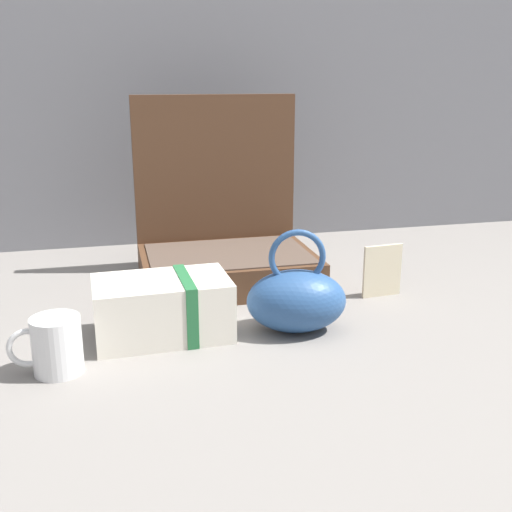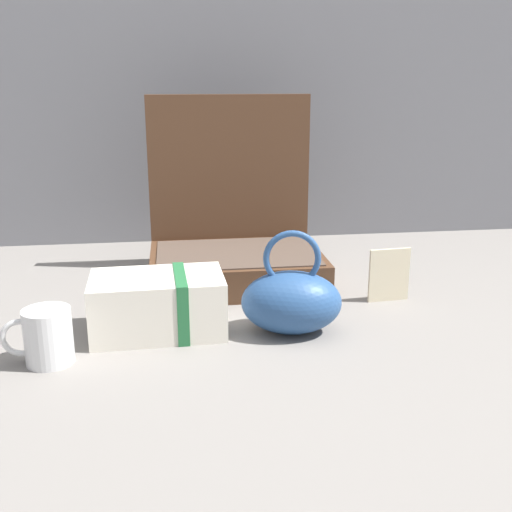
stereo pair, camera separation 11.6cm
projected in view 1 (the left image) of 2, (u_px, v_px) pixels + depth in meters
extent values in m
plane|color=slate|center=(263.00, 308.00, 1.22)|extent=(6.00, 6.00, 0.00)
cube|color=#4C301E|center=(228.00, 269.00, 1.34)|extent=(0.38, 0.26, 0.07)
cube|color=#4C3D33|center=(228.00, 254.00, 1.33)|extent=(0.35, 0.24, 0.00)
cube|color=#4C301E|center=(216.00, 183.00, 1.43)|extent=(0.38, 0.02, 0.40)
ellipsoid|color=#284C7F|center=(296.00, 301.00, 1.09)|extent=(0.20, 0.15, 0.11)
torus|color=#284C7F|center=(297.00, 257.00, 1.07)|extent=(0.10, 0.03, 0.10)
cube|color=silver|center=(162.00, 308.00, 1.07)|extent=(0.24, 0.15, 0.11)
cube|color=#236638|center=(186.00, 306.00, 1.08)|extent=(0.03, 0.15, 0.11)
cylinder|color=silver|center=(57.00, 345.00, 0.94)|extent=(0.08, 0.08, 0.09)
torus|color=silver|center=(28.00, 348.00, 0.93)|extent=(0.06, 0.01, 0.06)
cube|color=beige|center=(382.00, 271.00, 1.27)|extent=(0.09, 0.01, 0.11)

